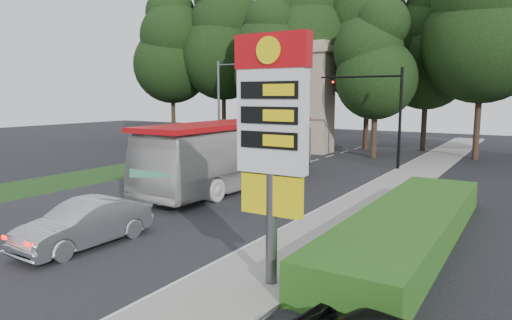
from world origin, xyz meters
The scene contains 20 objects.
ground centered at (0.00, 0.00, 0.00)m, with size 120.00×120.00×0.00m, color black.
road_surface centered at (0.00, 12.00, 0.01)m, with size 14.00×80.00×0.02m, color black.
sidewalk_right centered at (8.50, 12.00, 0.06)m, with size 3.00×80.00×0.12m, color gray.
grass_verge_left centered at (-9.50, 18.00, 0.01)m, with size 5.00×50.00×0.02m, color #193814.
hedge centered at (11.50, 8.00, 0.60)m, with size 3.00×14.00×1.20m, color #255516.
gas_station_pylon centered at (9.20, 1.99, 4.45)m, with size 2.10×0.45×6.85m.
traffic_signal_mast centered at (5.68, 24.00, 4.67)m, with size 6.10×0.35×7.20m.
streetlight_signs centered at (-6.99, 22.01, 4.44)m, with size 2.75×0.98×8.00m.
monument centered at (-2.00, 30.00, 5.10)m, with size 3.00×3.00×10.05m.
tree_far_west centered at (-22.00, 33.00, 10.68)m, with size 8.96×8.96×17.60m.
tree_west_mid centered at (-16.00, 35.00, 11.69)m, with size 9.80×9.80×19.25m.
tree_west_near centered at (-10.00, 37.00, 10.02)m, with size 8.40×8.40×16.50m.
tree_center_left centered at (-5.00, 33.00, 12.02)m, with size 10.08×10.08×19.80m.
tree_center_right centered at (1.00, 35.00, 11.02)m, with size 9.24×9.24×18.15m.
tree_east_near centered at (6.00, 37.00, 9.68)m, with size 8.12×8.12×15.95m.
tree_east_mid centered at (11.00, 33.00, 11.35)m, with size 9.52×9.52×18.70m.
tree_monument_left centered at (-6.00, 29.00, 8.68)m, with size 7.28×7.28×14.30m.
tree_monument_right centered at (3.50, 29.50, 8.01)m, with size 6.72×6.72×13.20m.
transit_bus centered at (0.50, 12.97, 1.90)m, with size 3.19×13.61×3.79m, color beige.
sedan_silver centered at (1.94, 1.55, 0.81)m, with size 1.72×4.92×1.62m, color #A6AAAE.
Camera 1 is at (15.15, -8.48, 5.26)m, focal length 32.00 mm.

